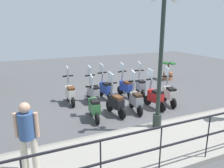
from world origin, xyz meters
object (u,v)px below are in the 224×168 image
at_px(scooter_far_1, 125,87).
at_px(scooter_near_2, 136,100).
at_px(scooter_near_3, 116,102).
at_px(scooter_far_4, 70,93).
at_px(potted_palm, 168,72).
at_px(lamp_post_near, 160,67).
at_px(pedestrian_distant, 27,133).
at_px(scooter_near_1, 155,97).
at_px(scooter_far_3, 93,92).
at_px(scooter_far_0, 140,85).
at_px(scooter_near_0, 169,93).
at_px(scooter_near_4, 94,106).
at_px(scooter_far_2, 105,88).

bearing_deg(scooter_far_1, scooter_near_2, 157.86).
xyz_separation_m(scooter_near_3, scooter_far_4, (1.79, 1.23, 0.00)).
bearing_deg(scooter_near_2, potted_palm, -42.27).
bearing_deg(lamp_post_near, scooter_near_3, 21.38).
xyz_separation_m(pedestrian_distant, scooter_near_3, (2.38, -3.07, -0.60)).
xyz_separation_m(scooter_near_3, scooter_far_1, (1.68, -1.26, 0.00)).
bearing_deg(scooter_near_1, scooter_far_3, 44.19).
bearing_deg(scooter_far_1, scooter_near_1, -174.25).
distance_m(potted_palm, scooter_far_0, 3.61).
bearing_deg(lamp_post_near, scooter_near_0, -46.15).
height_order(scooter_near_3, scooter_far_3, same).
height_order(scooter_near_0, scooter_far_0, same).
bearing_deg(scooter_far_4, scooter_far_3, -105.64).
bearing_deg(lamp_post_near, scooter_near_1, -32.20).
height_order(pedestrian_distant, scooter_near_4, pedestrian_distant).
xyz_separation_m(potted_palm, scooter_far_3, (-1.99, 5.37, 0.04)).
distance_m(scooter_near_1, scooter_far_3, 2.54).
xyz_separation_m(scooter_near_4, scooter_far_1, (1.75, -2.10, 0.00)).
bearing_deg(scooter_far_2, scooter_far_3, 104.17).
bearing_deg(scooter_near_4, lamp_post_near, -130.70).
xyz_separation_m(pedestrian_distant, scooter_far_4, (4.18, -1.84, -0.60)).
relative_size(pedestrian_distant, scooter_near_3, 1.03).
bearing_deg(potted_palm, lamp_post_near, 139.66).
distance_m(scooter_near_0, scooter_far_2, 2.73).
xyz_separation_m(scooter_near_2, scooter_near_4, (-0.03, 1.66, 0.00)).
relative_size(scooter_far_0, scooter_far_1, 1.00).
distance_m(lamp_post_near, scooter_far_4, 4.21).
distance_m(scooter_near_3, scooter_far_3, 1.57).
distance_m(scooter_near_4, scooter_far_0, 3.28).
bearing_deg(scooter_far_3, scooter_far_0, -93.64).
height_order(lamp_post_near, pedestrian_distant, lamp_post_near).
distance_m(scooter_near_0, scooter_far_1, 1.99).
xyz_separation_m(scooter_near_0, scooter_near_2, (-0.11, 1.63, 0.00)).
bearing_deg(scooter_far_2, pedestrian_distant, 133.16).
distance_m(pedestrian_distant, scooter_far_0, 6.46).
bearing_deg(scooter_far_3, scooter_near_1, -132.93).
distance_m(scooter_near_2, scooter_near_4, 1.66).
relative_size(scooter_far_1, scooter_far_3, 1.00).
height_order(scooter_near_3, scooter_near_4, same).
height_order(scooter_far_0, scooter_far_1, same).
xyz_separation_m(scooter_far_0, scooter_far_2, (0.22, 1.66, 0.00)).
bearing_deg(scooter_far_1, scooter_near_3, 135.59).
distance_m(pedestrian_distant, potted_palm, 10.05).
relative_size(scooter_near_3, scooter_near_4, 1.00).
height_order(lamp_post_near, scooter_near_0, lamp_post_near).
relative_size(scooter_near_1, scooter_far_3, 1.00).
xyz_separation_m(lamp_post_near, potted_palm, (5.17, -4.39, -1.58)).
relative_size(potted_palm, scooter_near_1, 0.69).
height_order(potted_palm, scooter_near_0, scooter_near_0).
bearing_deg(pedestrian_distant, scooter_far_4, 175.68).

